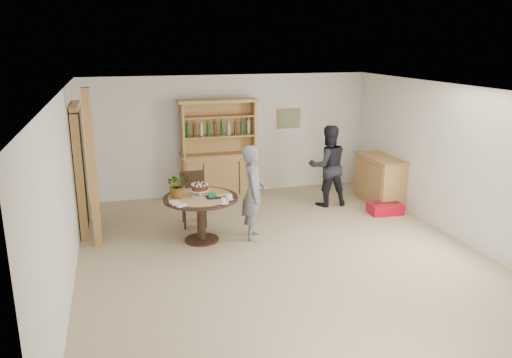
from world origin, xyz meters
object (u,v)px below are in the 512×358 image
(adult_person, at_px, (328,166))
(red_suitcase, at_px, (385,208))
(hutch, at_px, (219,165))
(teen_boy, at_px, (253,192))
(dining_table, at_px, (201,206))
(sideboard, at_px, (379,179))
(dining_chair, at_px, (193,195))

(adult_person, height_order, red_suitcase, adult_person)
(hutch, distance_m, teen_boy, 2.40)
(adult_person, relative_size, red_suitcase, 2.55)
(dining_table, bearing_deg, hutch, 71.31)
(teen_boy, relative_size, adult_person, 0.98)
(dining_table, distance_m, teen_boy, 0.87)
(teen_boy, bearing_deg, dining_table, 100.94)
(hutch, xyz_separation_m, teen_boy, (0.07, -2.40, 0.09))
(dining_table, bearing_deg, teen_boy, -6.71)
(red_suitcase, bearing_deg, dining_table, -169.71)
(hutch, bearing_deg, red_suitcase, -34.48)
(hutch, distance_m, adult_person, 2.25)
(dining_table, height_order, teen_boy, teen_boy)
(adult_person, bearing_deg, hutch, -27.07)
(sideboard, xyz_separation_m, adult_person, (-1.10, 0.11, 0.33))
(hutch, relative_size, teen_boy, 1.30)
(teen_boy, distance_m, red_suitcase, 2.85)
(dining_table, distance_m, dining_chair, 0.83)
(teen_boy, bearing_deg, hutch, 19.38)
(hutch, distance_m, dining_table, 2.43)
(teen_boy, xyz_separation_m, adult_person, (1.87, 1.26, 0.02))
(adult_person, bearing_deg, dining_table, 26.34)
(dining_chair, bearing_deg, red_suitcase, -4.01)
(adult_person, bearing_deg, teen_boy, 37.22)
(adult_person, distance_m, red_suitcase, 1.36)
(hutch, xyz_separation_m, sideboard, (3.04, -1.24, -0.22))
(sideboard, relative_size, teen_boy, 0.81)
(dining_chair, distance_m, teen_boy, 1.28)
(hutch, bearing_deg, adult_person, -30.26)
(hutch, xyz_separation_m, dining_chair, (-0.77, -1.47, -0.15))
(sideboard, height_order, adult_person, adult_person)
(hutch, distance_m, sideboard, 3.29)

